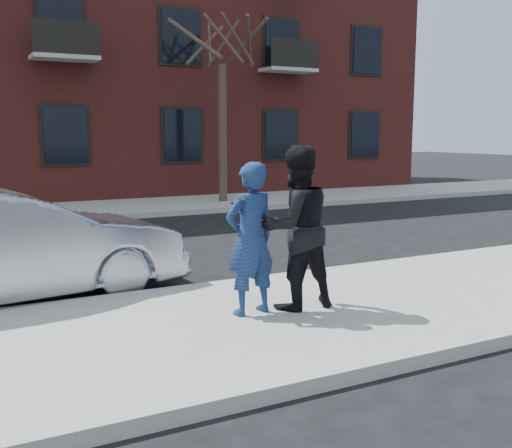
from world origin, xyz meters
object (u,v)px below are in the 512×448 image
man_peacoat (296,228)px  silver_sedan (7,247)px  street_tree (222,24)px  man_hoodie (250,239)px

man_peacoat → silver_sedan: bearing=-37.2°
silver_sedan → man_peacoat: man_peacoat is taller
street_tree → silver_sedan: size_ratio=1.45×
street_tree → man_hoodie: street_tree is taller
street_tree → silver_sedan: (-7.09, -8.70, -4.75)m
silver_sedan → man_hoodie: (2.45, -2.34, 0.28)m
man_hoodie → man_peacoat: bearing=169.5°
man_hoodie → man_peacoat: (0.60, -0.02, 0.09)m
silver_sedan → man_peacoat: bearing=-135.3°
street_tree → man_hoodie: bearing=-112.8°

